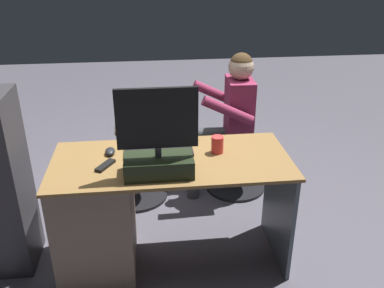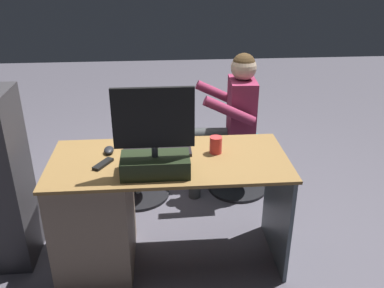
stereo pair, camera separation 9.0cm
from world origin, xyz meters
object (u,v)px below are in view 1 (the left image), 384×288
object	(u,v)px
desk	(111,213)
monitor	(158,150)
keyboard	(159,152)
office_chair_teddy	(135,169)
computer_mouse	(110,151)
person	(228,113)
cup	(217,145)
visitor_chair	(236,160)
tv_remote	(105,165)
teddy_bear	(132,125)

from	to	relation	value
desk	monitor	xyz separation A→B (m)	(-0.31, 0.16, 0.50)
keyboard	office_chair_teddy	distance (m)	0.89
computer_mouse	person	world-z (taller)	person
office_chair_teddy	person	xyz separation A→B (m)	(-0.77, -0.04, 0.44)
person	cup	bearing A→B (deg)	73.98
monitor	person	size ratio (longest dim) A/B	0.43
monitor	visitor_chair	size ratio (longest dim) A/B	0.99
keyboard	computer_mouse	distance (m)	0.30
monitor	office_chair_teddy	world-z (taller)	monitor
desk	cup	distance (m)	0.79
desk	office_chair_teddy	bearing A→B (deg)	-99.21
computer_mouse	tv_remote	size ratio (longest dim) A/B	0.64
office_chair_teddy	person	distance (m)	0.89
visitor_chair	computer_mouse	bearing A→B (deg)	37.35
teddy_bear	monitor	bearing A→B (deg)	100.02
keyboard	tv_remote	world-z (taller)	keyboard
desk	computer_mouse	bearing A→B (deg)	-98.80
teddy_bear	tv_remote	bearing A→B (deg)	81.45
keyboard	office_chair_teddy	bearing A→B (deg)	-75.67
office_chair_teddy	visitor_chair	bearing A→B (deg)	-176.95
person	keyboard	bearing A→B (deg)	52.41
keyboard	person	xyz separation A→B (m)	(-0.58, -0.76, -0.06)
computer_mouse	person	distance (m)	1.15
computer_mouse	tv_remote	xyz separation A→B (m)	(0.02, 0.16, -0.01)
office_chair_teddy	monitor	bearing A→B (deg)	100.15
cup	visitor_chair	size ratio (longest dim) A/B	0.21
monitor	keyboard	distance (m)	0.29
cup	office_chair_teddy	distance (m)	1.07
tv_remote	monitor	bearing A→B (deg)	-170.17
keyboard	computer_mouse	size ratio (longest dim) A/B	4.38
visitor_chair	person	distance (m)	0.44
keyboard	desk	bearing A→B (deg)	15.86
keyboard	office_chair_teddy	xyz separation A→B (m)	(0.18, -0.72, -0.50)
desk	cup	world-z (taller)	cup
monitor	keyboard	world-z (taller)	monitor
keyboard	teddy_bear	xyz separation A→B (m)	(0.18, -0.73, -0.12)
monitor	office_chair_teddy	xyz separation A→B (m)	(0.17, -0.97, -0.64)
desk	teddy_bear	distance (m)	0.87
keyboard	cup	xyz separation A→B (m)	(-0.36, 0.02, 0.04)
cup	teddy_bear	size ratio (longest dim) A/B	0.27
office_chair_teddy	teddy_bear	xyz separation A→B (m)	(0.00, -0.01, 0.38)
tv_remote	visitor_chair	xyz separation A→B (m)	(-0.99, -0.90, -0.49)
computer_mouse	cup	xyz separation A→B (m)	(-0.66, 0.05, 0.03)
desk	office_chair_teddy	distance (m)	0.83
keyboard	tv_remote	xyz separation A→B (m)	(0.31, 0.14, -0.00)
person	office_chair_teddy	bearing A→B (deg)	3.05
tv_remote	teddy_bear	distance (m)	0.89
computer_mouse	tv_remote	bearing A→B (deg)	83.89
monitor	visitor_chair	bearing A→B (deg)	-123.75
desk	tv_remote	distance (m)	0.36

